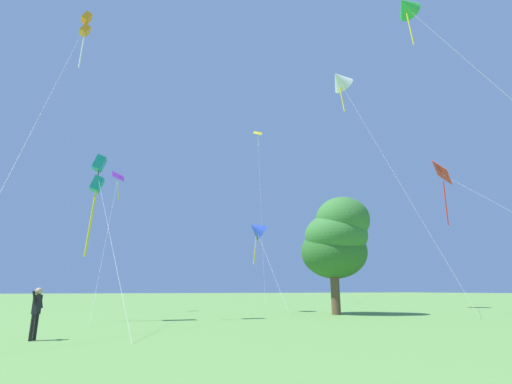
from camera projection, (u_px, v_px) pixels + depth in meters
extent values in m
cube|color=purple|center=(118.00, 176.00, 29.83)|extent=(0.98, 0.92, 0.86)
cylinder|color=#3F382D|center=(118.00, 176.00, 29.83)|extent=(0.93, 0.08, 0.38)
cylinder|color=yellow|center=(118.00, 190.00, 29.71)|extent=(0.28, 0.32, 1.47)
cylinder|color=silver|center=(108.00, 231.00, 23.36)|extent=(1.05, 11.16, 10.27)
cone|color=blue|center=(256.00, 229.00, 29.07)|extent=(1.73, 1.45, 1.67)
cylinder|color=yellow|center=(255.00, 250.00, 28.77)|extent=(0.19, 0.37, 2.16)
cylinder|color=silver|center=(271.00, 268.00, 25.94)|extent=(0.03, 5.26, 6.07)
cube|color=red|center=(442.00, 173.00, 27.02)|extent=(1.68, 1.93, 1.71)
cylinder|color=#3F382D|center=(442.00, 173.00, 27.02)|extent=(1.48, 0.26, 0.90)
cylinder|color=red|center=(446.00, 203.00, 26.61)|extent=(0.34, 0.36, 3.12)
cube|color=teal|center=(99.00, 164.00, 21.08)|extent=(0.76, 0.83, 0.89)
cube|color=teal|center=(97.00, 184.00, 20.77)|extent=(0.76, 0.83, 0.89)
cylinder|color=#3F382D|center=(98.00, 174.00, 20.92)|extent=(0.05, 0.05, 1.73)
cylinder|color=yellow|center=(91.00, 221.00, 20.33)|extent=(0.36, 0.43, 3.79)
cylinder|color=silver|center=(110.00, 236.00, 16.10)|extent=(1.56, 9.25, 7.69)
cone|color=green|center=(406.00, 6.00, 20.91)|extent=(1.58, 1.55, 1.42)
cylinder|color=yellow|center=(410.00, 29.00, 20.53)|extent=(0.25, 0.17, 2.00)
cube|color=yellow|center=(258.00, 133.00, 49.40)|extent=(1.35, 0.91, 0.83)
cylinder|color=#3F382D|center=(258.00, 133.00, 49.40)|extent=(0.80, 0.56, 0.31)
cylinder|color=silver|center=(258.00, 141.00, 49.31)|extent=(0.38, 0.36, 1.41)
cylinder|color=silver|center=(261.00, 207.00, 42.64)|extent=(2.68, 7.91, 21.50)
cone|color=white|center=(339.00, 80.00, 36.25)|extent=(2.88, 2.62, 2.52)
cylinder|color=yellow|center=(342.00, 99.00, 35.63)|extent=(0.30, 0.41, 2.63)
cylinder|color=silver|center=(390.00, 167.00, 28.18)|extent=(0.66, 11.78, 21.09)
cube|color=orange|center=(87.00, 18.00, 22.82)|extent=(0.63, 0.61, 0.67)
cube|color=orange|center=(85.00, 31.00, 22.59)|extent=(0.63, 0.61, 0.67)
cylinder|color=#3F382D|center=(86.00, 24.00, 22.70)|extent=(0.04, 0.04, 1.27)
cylinder|color=silver|center=(82.00, 50.00, 22.12)|extent=(0.13, 0.34, 2.56)
cylinder|color=silver|center=(40.00, 114.00, 15.28)|extent=(1.50, 11.16, 17.02)
cylinder|color=black|center=(32.00, 328.00, 12.08)|extent=(0.11, 0.11, 0.82)
cylinder|color=black|center=(36.00, 327.00, 12.24)|extent=(0.11, 0.11, 0.82)
cube|color=black|center=(37.00, 304.00, 12.34)|extent=(0.27, 0.27, 0.61)
cylinder|color=black|center=(35.00, 300.00, 12.26)|extent=(0.22, 0.27, 0.57)
cylinder|color=black|center=(41.00, 299.00, 12.50)|extent=(0.22, 0.27, 0.57)
sphere|color=tan|center=(39.00, 291.00, 12.44)|extent=(0.23, 0.23, 0.23)
cylinder|color=brown|center=(334.00, 269.00, 25.46)|extent=(0.59, 0.59, 5.93)
ellipsoid|color=#2D6628|center=(334.00, 252.00, 26.22)|extent=(4.54, 4.54, 3.64)
ellipsoid|color=#387533|center=(336.00, 236.00, 26.05)|extent=(4.30, 4.30, 3.18)
ellipsoid|color=#387533|center=(342.00, 220.00, 26.05)|extent=(3.70, 3.70, 3.21)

